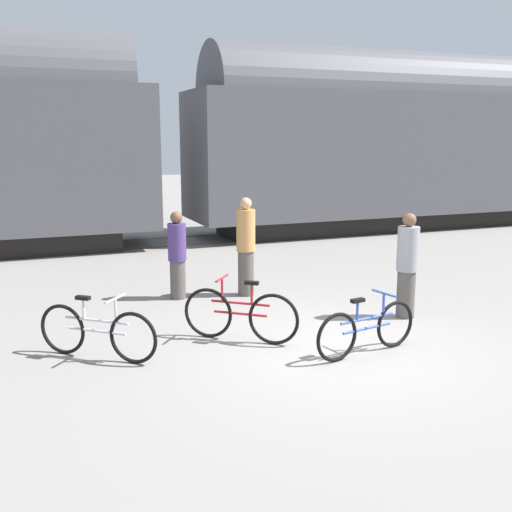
{
  "coord_description": "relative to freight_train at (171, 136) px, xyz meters",
  "views": [
    {
      "loc": [
        -3.98,
        -7.01,
        2.91
      ],
      "look_at": [
        -0.63,
        1.48,
        1.1
      ],
      "focal_mm": 42.0,
      "sensor_mm": 36.0,
      "label": 1
    }
  ],
  "objects": [
    {
      "name": "bicycle_blue",
      "position": [
        0.27,
        -9.78,
        -2.59
      ],
      "size": [
        1.7,
        0.47,
        0.83
      ],
      "color": "black",
      "rests_on": "ground_plane"
    },
    {
      "name": "person_in_tan",
      "position": [
        -0.16,
        -6.25,
        -2.03
      ],
      "size": [
        0.35,
        0.35,
        1.84
      ],
      "rotation": [
        0.0,
        0.0,
        4.09
      ],
      "color": "#514C47",
      "rests_on": "ground_plane"
    },
    {
      "name": "rail_far",
      "position": [
        0.0,
        0.72,
        -2.94
      ],
      "size": [
        38.07,
        0.07,
        0.01
      ],
      "primitive_type": "cube",
      "color": "#4C4238",
      "rests_on": "ground_plane"
    },
    {
      "name": "bicycle_maroon",
      "position": [
        -1.14,
        -8.64,
        -2.56
      ],
      "size": [
        1.38,
        1.16,
        0.93
      ],
      "color": "black",
      "rests_on": "ground_plane"
    },
    {
      "name": "person_in_purple",
      "position": [
        -1.4,
        -6.01,
        -2.14
      ],
      "size": [
        0.33,
        0.33,
        1.61
      ],
      "rotation": [
        0.0,
        0.0,
        1.89
      ],
      "color": "#514C47",
      "rests_on": "ground_plane"
    },
    {
      "name": "ground_plane",
      "position": [
        0.0,
        -9.45,
        -2.95
      ],
      "size": [
        80.0,
        80.0,
        0.0
      ],
      "primitive_type": "plane",
      "color": "gray"
    },
    {
      "name": "person_in_grey",
      "position": [
        1.79,
        -8.53,
        -2.09
      ],
      "size": [
        0.35,
        0.35,
        1.73
      ],
      "rotation": [
        0.0,
        0.0,
        1.5
      ],
      "color": "#514C47",
      "rests_on": "ground_plane"
    },
    {
      "name": "freight_train",
      "position": [
        0.0,
        0.0,
        0.0
      ],
      "size": [
        26.07,
        2.85,
        5.57
      ],
      "color": "black",
      "rests_on": "ground_plane"
    },
    {
      "name": "rail_near",
      "position": [
        0.0,
        -0.72,
        -2.94
      ],
      "size": [
        38.07,
        0.07,
        0.01
      ],
      "primitive_type": "cube",
      "color": "#4C4238",
      "rests_on": "ground_plane"
    },
    {
      "name": "bicycle_silver",
      "position": [
        -3.16,
        -8.61,
        -2.58
      ],
      "size": [
        1.4,
        1.21,
        0.87
      ],
      "color": "black",
      "rests_on": "ground_plane"
    }
  ]
}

